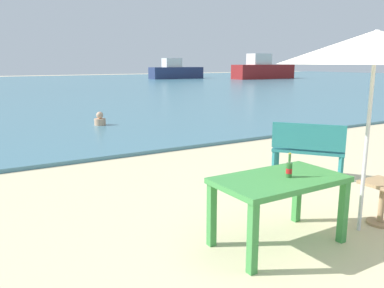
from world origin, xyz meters
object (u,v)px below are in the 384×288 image
Objects in this scene: beer_bottle_amber at (289,169)px; bench_teal_center at (308,147)px; boat_sailboat at (176,71)px; patio_umbrella at (376,47)px; picnic_table_green at (279,187)px; side_table_wood at (382,197)px; swimmer_person at (100,120)px; boat_fishing_trawler at (263,70)px.

bench_teal_center is (2.14, 1.68, -0.31)m from beer_bottle_amber.
bench_teal_center is 39.46m from boat_sailboat.
patio_umbrella is 1.97× the size of bench_teal_center.
beer_bottle_amber is (0.08, -0.05, 0.20)m from picnic_table_green.
beer_bottle_amber is 1.62m from patio_umbrella.
boat_sailboat is at bearing 64.54° from side_table_wood.
picnic_table_green is 0.22× the size of boat_sailboat.
beer_bottle_amber is at bearing 168.68° from patio_umbrella.
patio_umbrella is 5.61× the size of swimmer_person.
swimmer_person is (0.84, 8.57, -0.41)m from picnic_table_green.
boat_fishing_trawler reaches higher than beer_bottle_amber.
boat_sailboat is (-8.37, 5.42, -0.18)m from boat_fishing_trawler.
picnic_table_green is 2.76m from bench_teal_center.
beer_bottle_amber is 0.65× the size of swimmer_person.
swimmer_person is at bearing 84.97° from beer_bottle_amber.
swimmer_person is at bearing 94.03° from side_table_wood.
bench_teal_center is (0.76, 1.89, 0.19)m from side_table_wood.
picnic_table_green is 8.62m from swimmer_person.
side_table_wood is at bearing -115.46° from boat_sailboat.
patio_umbrella is at bearing -11.32° from beer_bottle_amber.
side_table_wood is at bearing -10.22° from picnic_table_green.
bench_teal_center is at bearing -78.77° from swimmer_person.
patio_umbrella is 0.30× the size of boat_fishing_trawler.
bench_teal_center reaches higher than picnic_table_green.
patio_umbrella is at bearing -88.45° from swimmer_person.
beer_bottle_amber is at bearing -117.29° from boat_sailboat.
patio_umbrella is at bearing -12.86° from picnic_table_green.
swimmer_person is (-0.24, 8.82, -1.88)m from patio_umbrella.
bench_teal_center is at bearing 68.24° from side_table_wood.
patio_umbrella is 9.02m from swimmer_person.
side_table_wood is 8.86m from swimmer_person.
boat_sailboat reaches higher than patio_umbrella.
boat_sailboat is (18.46, 28.63, 0.67)m from swimmer_person.
boat_fishing_trawler is at bearing -32.94° from boat_sailboat.
side_table_wood is 0.07× the size of boat_fishing_trawler.
swimmer_person is 0.05× the size of boat_fishing_trawler.
picnic_table_green reaches higher than side_table_wood.
side_table_wood is (0.38, -0.02, -1.76)m from patio_umbrella.
boat_sailboat is (19.22, 37.25, 0.05)m from beer_bottle_amber.
swimmer_person is at bearing -122.82° from boat_sailboat.
swimmer_person is 0.06× the size of boat_sailboat.
bench_teal_center reaches higher than side_table_wood.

